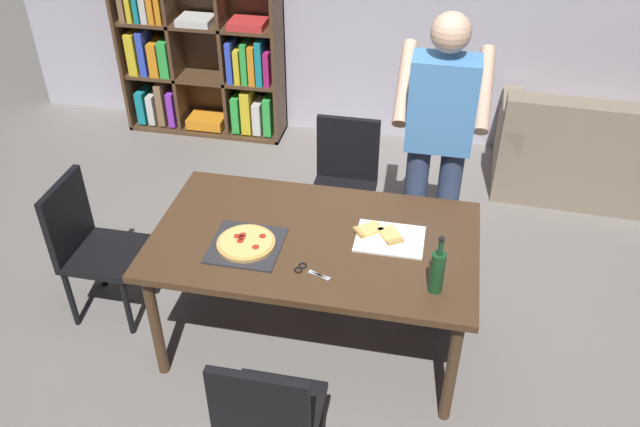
# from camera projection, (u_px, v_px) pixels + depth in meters

# --- Properties ---
(ground_plane) EXTENTS (12.00, 12.00, 0.00)m
(ground_plane) POSITION_uv_depth(u_px,v_px,m) (315.00, 336.00, 3.92)
(ground_plane) COLOR gray
(dining_table) EXTENTS (1.72, 1.00, 0.75)m
(dining_table) POSITION_uv_depth(u_px,v_px,m) (314.00, 247.00, 3.52)
(dining_table) COLOR #4C331E
(dining_table) RESTS_ON ground_plane
(chair_near_camera) EXTENTS (0.42, 0.42, 0.90)m
(chair_near_camera) POSITION_uv_depth(u_px,v_px,m) (268.00, 418.00, 2.83)
(chair_near_camera) COLOR black
(chair_near_camera) RESTS_ON ground_plane
(chair_far_side) EXTENTS (0.42, 0.42, 0.90)m
(chair_far_side) POSITION_uv_depth(u_px,v_px,m) (345.00, 177.00, 4.40)
(chair_far_side) COLOR black
(chair_far_side) RESTS_ON ground_plane
(chair_left_end) EXTENTS (0.42, 0.42, 0.90)m
(chair_left_end) POSITION_uv_depth(u_px,v_px,m) (89.00, 241.00, 3.84)
(chair_left_end) COLOR black
(chair_left_end) RESTS_ON ground_plane
(couch) EXTENTS (1.74, 0.92, 0.85)m
(couch) POSITION_uv_depth(u_px,v_px,m) (611.00, 158.00, 5.01)
(couch) COLOR gray
(couch) RESTS_ON ground_plane
(bookshelf) EXTENTS (1.40, 0.35, 1.95)m
(bookshelf) POSITION_uv_depth(u_px,v_px,m) (197.00, 23.00, 5.48)
(bookshelf) COLOR #513823
(bookshelf) RESTS_ON ground_plane
(person_serving_pizza) EXTENTS (0.55, 0.54, 1.75)m
(person_serving_pizza) POSITION_uv_depth(u_px,v_px,m) (438.00, 138.00, 3.85)
(person_serving_pizza) COLOR #38476B
(person_serving_pizza) RESTS_ON ground_plane
(pepperoni_pizza_on_tray) EXTENTS (0.37, 0.37, 0.04)m
(pepperoni_pizza_on_tray) POSITION_uv_depth(u_px,v_px,m) (246.00, 244.00, 3.41)
(pepperoni_pizza_on_tray) COLOR #2D2D33
(pepperoni_pizza_on_tray) RESTS_ON dining_table
(pizza_slices_on_towel) EXTENTS (0.38, 0.28, 0.03)m
(pizza_slices_on_towel) POSITION_uv_depth(u_px,v_px,m) (386.00, 237.00, 3.47)
(pizza_slices_on_towel) COLOR white
(pizza_slices_on_towel) RESTS_ON dining_table
(wine_bottle) EXTENTS (0.07, 0.07, 0.32)m
(wine_bottle) POSITION_uv_depth(u_px,v_px,m) (437.00, 271.00, 3.08)
(wine_bottle) COLOR #194723
(wine_bottle) RESTS_ON dining_table
(kitchen_scissors) EXTENTS (0.20, 0.12, 0.01)m
(kitchen_scissors) POSITION_uv_depth(u_px,v_px,m) (307.00, 270.00, 3.25)
(kitchen_scissors) COLOR silver
(kitchen_scissors) RESTS_ON dining_table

